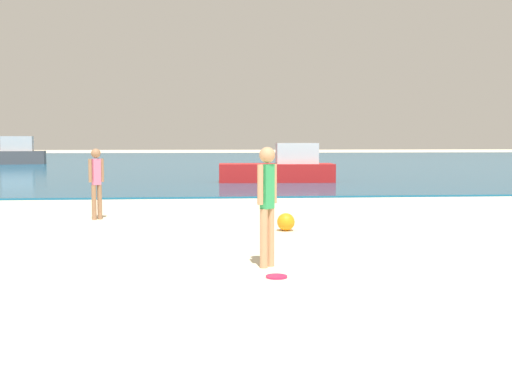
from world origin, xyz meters
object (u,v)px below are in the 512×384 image
(person_standing, at_px, (267,199))
(beach_ball, at_px, (286,222))
(boat_near, at_px, (281,168))
(frisbee, at_px, (277,277))
(person_distant, at_px, (96,179))
(boat_far, at_px, (5,154))

(person_standing, distance_m, beach_ball, 3.46)
(person_standing, relative_size, boat_near, 0.36)
(frisbee, distance_m, beach_ball, 4.02)
(person_distant, distance_m, boat_far, 31.57)
(person_distant, relative_size, boat_far, 0.27)
(frisbee, bearing_deg, boat_far, 111.41)
(person_distant, bearing_deg, person_standing, -96.17)
(person_distant, distance_m, beach_ball, 4.34)
(person_distant, distance_m, boat_near, 11.90)
(boat_near, relative_size, boat_far, 0.79)
(person_standing, xyz_separation_m, beach_ball, (0.70, 3.31, -0.75))
(person_distant, xyz_separation_m, boat_near, (5.29, 10.66, -0.28))
(boat_near, relative_size, beach_ball, 13.45)
(frisbee, height_order, beach_ball, beach_ball)
(beach_ball, bearing_deg, frisbee, -99.26)
(person_distant, height_order, boat_far, boat_far)
(person_standing, relative_size, frisbee, 5.99)
(frisbee, relative_size, boat_far, 0.05)
(boat_near, bearing_deg, beach_ball, 85.65)
(boat_near, bearing_deg, boat_far, -47.33)
(person_standing, xyz_separation_m, frisbee, (0.05, -0.66, -0.90))
(person_standing, bearing_deg, boat_far, 65.94)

